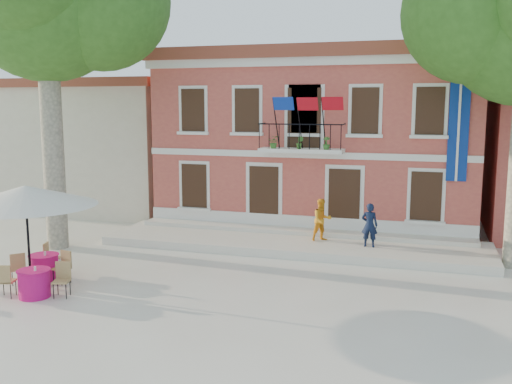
% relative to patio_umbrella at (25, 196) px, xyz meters
% --- Properties ---
extents(ground, '(90.00, 90.00, 0.00)m').
position_rel_patio_umbrella_xyz_m(ground, '(4.23, 2.29, -2.67)').
color(ground, beige).
rests_on(ground, ground).
extents(main_building, '(13.50, 9.59, 7.50)m').
position_rel_patio_umbrella_xyz_m(main_building, '(6.23, 12.28, 1.11)').
color(main_building, '#C85A48').
rests_on(main_building, ground).
extents(neighbor_west, '(9.40, 9.40, 6.40)m').
position_rel_patio_umbrella_xyz_m(neighbor_west, '(-5.27, 13.29, 0.55)').
color(neighbor_west, beige).
rests_on(neighbor_west, ground).
extents(terrace, '(14.00, 3.40, 0.30)m').
position_rel_patio_umbrella_xyz_m(terrace, '(6.23, 6.69, -2.52)').
color(terrace, silver).
rests_on(terrace, ground).
extents(patio_umbrella, '(3.99, 3.99, 2.97)m').
position_rel_patio_umbrella_xyz_m(patio_umbrella, '(0.00, 0.00, 0.00)').
color(patio_umbrella, black).
rests_on(patio_umbrella, ground).
extents(pedestrian_navy, '(0.58, 0.40, 1.55)m').
position_rel_patio_umbrella_xyz_m(pedestrian_navy, '(8.99, 6.43, -1.59)').
color(pedestrian_navy, black).
rests_on(pedestrian_navy, terrace).
extents(pedestrian_orange, '(0.95, 0.92, 1.54)m').
position_rel_patio_umbrella_xyz_m(pedestrian_orange, '(7.24, 6.84, -1.59)').
color(pedestrian_orange, orange).
rests_on(pedestrian_orange, terrace).
extents(cafe_table_0, '(1.96, 0.97, 0.95)m').
position_rel_patio_umbrella_xyz_m(cafe_table_0, '(0.70, -0.73, -2.25)').
color(cafe_table_0, '#C21263').
rests_on(cafe_table_0, ground).
extents(cafe_table_1, '(1.78, 1.83, 0.95)m').
position_rel_patio_umbrella_xyz_m(cafe_table_1, '(-0.06, 0.70, -2.24)').
color(cafe_table_1, '#C21263').
rests_on(cafe_table_1, ground).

